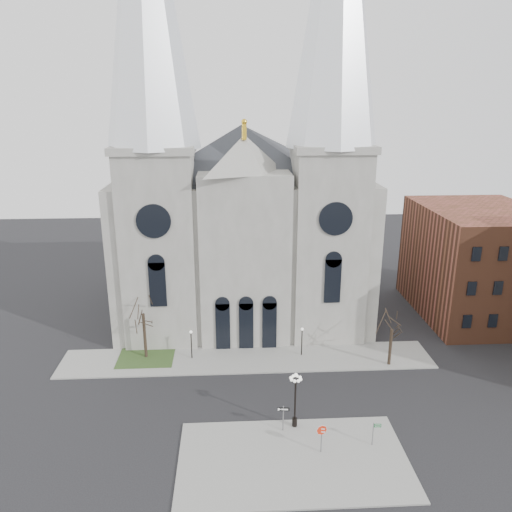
{
  "coord_description": "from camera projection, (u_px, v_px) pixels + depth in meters",
  "views": [
    {
      "loc": [
        -1.72,
        -37.15,
        27.14
      ],
      "look_at": [
        0.79,
        8.0,
        12.76
      ],
      "focal_mm": 35.0,
      "sensor_mm": 36.0,
      "label": 1
    }
  ],
  "objects": [
    {
      "name": "tree_right",
      "position": [
        392.0,
        327.0,
        51.67
      ],
      "size": [
        3.2,
        3.2,
        6.0
      ],
      "color": "black",
      "rests_on": "ground"
    },
    {
      "name": "ped_lamp_left",
      "position": [
        191.0,
        340.0,
        53.59
      ],
      "size": [
        0.32,
        0.32,
        3.26
      ],
      "color": "black",
      "rests_on": "sidewalk_far"
    },
    {
      "name": "tree_left",
      "position": [
        143.0,
        311.0,
        52.81
      ],
      "size": [
        3.2,
        3.2,
        7.5
      ],
      "color": "black",
      "rests_on": "ground"
    },
    {
      "name": "cathedral",
      "position": [
        243.0,
        173.0,
        59.82
      ],
      "size": [
        33.0,
        26.66,
        54.0
      ],
      "color": "gray",
      "rests_on": "ground"
    },
    {
      "name": "one_way_sign",
      "position": [
        283.0,
        414.0,
        41.96
      ],
      "size": [
        1.04,
        0.16,
        2.37
      ],
      "rotation": [
        0.0,
        0.0,
        -0.11
      ],
      "color": "slate",
      "rests_on": "sidewalk_near"
    },
    {
      "name": "ground",
      "position": [
        252.0,
        422.0,
        43.67
      ],
      "size": [
        160.0,
        160.0,
        0.0
      ],
      "primitive_type": "plane",
      "color": "black",
      "rests_on": "ground"
    },
    {
      "name": "ped_lamp_right",
      "position": [
        302.0,
        337.0,
        54.22
      ],
      "size": [
        0.32,
        0.32,
        3.26
      ],
      "color": "black",
      "rests_on": "sidewalk_far"
    },
    {
      "name": "stop_sign",
      "position": [
        322.0,
        433.0,
        39.31
      ],
      "size": [
        0.89,
        0.23,
        2.51
      ],
      "rotation": [
        0.0,
        0.0,
        -0.22
      ],
      "color": "slate",
      "rests_on": "sidewalk_near"
    },
    {
      "name": "bg_building_brick",
      "position": [
        477.0,
        262.0,
        64.07
      ],
      "size": [
        14.0,
        18.0,
        14.0
      ],
      "primitive_type": "cube",
      "color": "brown",
      "rests_on": "ground"
    },
    {
      "name": "street_name_sign",
      "position": [
        374.0,
        432.0,
        40.31
      ],
      "size": [
        0.66,
        0.09,
        2.06
      ],
      "rotation": [
        0.0,
        0.0,
        -0.05
      ],
      "color": "slate",
      "rests_on": "sidewalk_near"
    },
    {
      "name": "grass_patch",
      "position": [
        146.0,
        357.0,
        54.48
      ],
      "size": [
        6.0,
        5.0,
        0.18
      ],
      "primitive_type": "cube",
      "color": "#2B421C",
      "rests_on": "ground"
    },
    {
      "name": "sidewalk_far",
      "position": [
        247.0,
        359.0,
        54.11
      ],
      "size": [
        40.0,
        6.0,
        0.14
      ],
      "primitive_type": "cube",
      "color": "gray",
      "rests_on": "ground"
    },
    {
      "name": "sidewalk_near",
      "position": [
        293.0,
        460.0,
        39.05
      ],
      "size": [
        18.0,
        10.0,
        0.14
      ],
      "primitive_type": "cube",
      "color": "gray",
      "rests_on": "ground"
    },
    {
      "name": "globe_lamp",
      "position": [
        295.0,
        393.0,
        42.01
      ],
      "size": [
        1.47,
        1.47,
        5.15
      ],
      "rotation": [
        0.0,
        0.0,
        0.43
      ],
      "color": "black",
      "rests_on": "sidewalk_near"
    }
  ]
}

